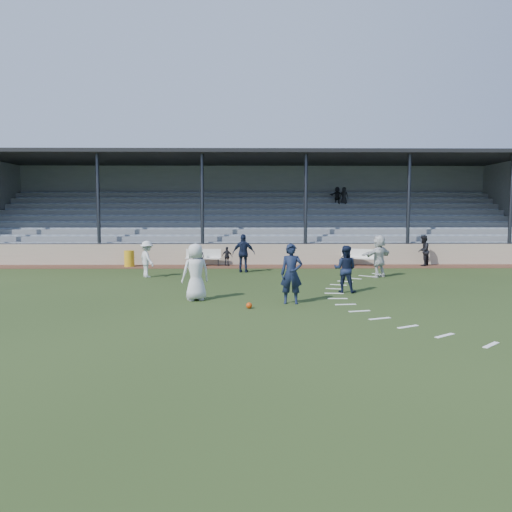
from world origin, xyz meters
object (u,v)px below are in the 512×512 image
Objects in this scene: bench_left at (203,256)px; player_navy_lead at (291,274)px; trash_bin at (129,259)px; player_white_lead at (196,272)px; official at (423,251)px; bench_right at (359,256)px; football at (249,305)px.

bench_left is 12.45m from player_navy_lead.
player_white_lead reaches higher than trash_bin.
player_white_lead is at bearing -82.86° from bench_left.
official reaches higher than trash_bin.
bench_right reaches higher than football.
player_white_lead is at bearing -8.91° from official.
official is at bearing 58.36° from player_navy_lead.
bench_right reaches higher than trash_bin.
player_navy_lead is (-4.84, -11.72, 0.42)m from bench_right.
football is 2.54m from player_white_lead.
football is at bearing 115.15° from player_white_lead.
bench_left is 4.13m from trash_bin.
official is (12.49, -0.17, 0.30)m from bench_left.
player_navy_lead is at bearing -54.48° from trash_bin.
trash_bin is 14.02m from player_navy_lead.
bench_left is 11.16m from player_white_lead.
bench_left is 1.02× the size of player_white_lead.
football is 0.11× the size of official.
bench_right is (8.87, -0.06, 0.00)m from bench_left.
player_navy_lead is at bearing 31.28° from football.
trash_bin is at bearing -91.28° from player_white_lead.
bench_right is at bearing 2.86° from bench_left.
player_white_lead is (4.88, -10.75, 0.52)m from trash_bin.
player_navy_lead reaches higher than bench_left.
official is at bearing 0.71° from trash_bin.
player_white_lead is at bearing 173.24° from player_navy_lead.
player_white_lead is (0.76, -11.13, 0.40)m from bench_left.
trash_bin reaches higher than football.
trash_bin is at bearing 129.99° from player_navy_lead.
football is 15.92m from official.
bench_left is 1.02× the size of bench_right.
bench_left is 10.36× the size of football.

